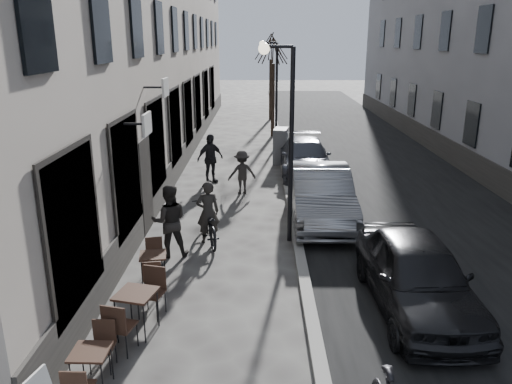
{
  "coord_description": "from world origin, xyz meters",
  "views": [
    {
      "loc": [
        -0.79,
        -6.41,
        5.18
      ],
      "look_at": [
        -0.88,
        4.56,
        1.8
      ],
      "focal_mm": 35.0,
      "sensor_mm": 36.0,
      "label": 1
    }
  ],
  "objects_px": {
    "pedestrian_near": "(169,221)",
    "car_far": "(305,157)",
    "utility_cabinet": "(281,146)",
    "car_near": "(417,275)",
    "tree_near": "(273,49)",
    "car_mid": "(321,194)",
    "tree_far": "(271,47)",
    "streetlamp_near": "(285,123)",
    "bicycle": "(208,224)",
    "bistro_set_b": "(137,308)",
    "bistro_set_a": "(92,366)",
    "bistro_set_c": "(153,266)",
    "streetlamp_far": "(273,83)",
    "pedestrian_far": "(210,159)",
    "pedestrian_mid": "(242,172)"
  },
  "relations": [
    {
      "from": "streetlamp_near",
      "to": "car_near",
      "type": "height_order",
      "value": "streetlamp_near"
    },
    {
      "from": "bistro_set_a",
      "to": "car_far",
      "type": "xyz_separation_m",
      "value": [
        4.35,
        12.83,
        0.27
      ]
    },
    {
      "from": "bicycle",
      "to": "car_far",
      "type": "height_order",
      "value": "car_far"
    },
    {
      "from": "streetlamp_far",
      "to": "bistro_set_b",
      "type": "xyz_separation_m",
      "value": [
        -2.85,
        -16.4,
        -2.66
      ]
    },
    {
      "from": "streetlamp_near",
      "to": "car_far",
      "type": "xyz_separation_m",
      "value": [
        1.17,
        6.86,
        -2.48
      ]
    },
    {
      "from": "tree_near",
      "to": "pedestrian_mid",
      "type": "relative_size",
      "value": 3.77
    },
    {
      "from": "bistro_set_a",
      "to": "bistro_set_b",
      "type": "distance_m",
      "value": 1.6
    },
    {
      "from": "tree_far",
      "to": "streetlamp_near",
      "type": "bearing_deg",
      "value": -90.2
    },
    {
      "from": "utility_cabinet",
      "to": "car_near",
      "type": "xyz_separation_m",
      "value": [
        2.2,
        -12.27,
        -0.01
      ]
    },
    {
      "from": "tree_far",
      "to": "car_near",
      "type": "bearing_deg",
      "value": -84.41
    },
    {
      "from": "pedestrian_near",
      "to": "pedestrian_mid",
      "type": "xyz_separation_m",
      "value": [
        1.59,
        5.24,
        -0.15
      ]
    },
    {
      "from": "bicycle",
      "to": "car_mid",
      "type": "relative_size",
      "value": 0.4
    },
    {
      "from": "pedestrian_near",
      "to": "car_far",
      "type": "distance_m",
      "value": 8.81
    },
    {
      "from": "streetlamp_far",
      "to": "car_far",
      "type": "distance_m",
      "value": 5.82
    },
    {
      "from": "car_near",
      "to": "car_far",
      "type": "height_order",
      "value": "car_near"
    },
    {
      "from": "pedestrian_mid",
      "to": "car_near",
      "type": "height_order",
      "value": "pedestrian_mid"
    },
    {
      "from": "streetlamp_near",
      "to": "pedestrian_far",
      "type": "height_order",
      "value": "streetlamp_near"
    },
    {
      "from": "pedestrian_near",
      "to": "car_far",
      "type": "height_order",
      "value": "pedestrian_near"
    },
    {
      "from": "streetlamp_far",
      "to": "car_mid",
      "type": "xyz_separation_m",
      "value": [
        1.17,
        -10.41,
        -2.36
      ]
    },
    {
      "from": "tree_near",
      "to": "tree_far",
      "type": "height_order",
      "value": "same"
    },
    {
      "from": "tree_far",
      "to": "bicycle",
      "type": "relative_size",
      "value": 2.92
    },
    {
      "from": "car_near",
      "to": "car_far",
      "type": "xyz_separation_m",
      "value": [
        -1.3,
        10.37,
        -0.06
      ]
    },
    {
      "from": "tree_far",
      "to": "car_near",
      "type": "xyz_separation_m",
      "value": [
        2.4,
        -24.5,
        -3.92
      ]
    },
    {
      "from": "bistro_set_a",
      "to": "bistro_set_b",
      "type": "height_order",
      "value": "bistro_set_b"
    },
    {
      "from": "pedestrian_mid",
      "to": "car_mid",
      "type": "distance_m",
      "value": 3.59
    },
    {
      "from": "utility_cabinet",
      "to": "pedestrian_mid",
      "type": "relative_size",
      "value": 0.99
    },
    {
      "from": "pedestrian_mid",
      "to": "bicycle",
      "type": "bearing_deg",
      "value": 65.37
    },
    {
      "from": "pedestrian_near",
      "to": "streetlamp_near",
      "type": "bearing_deg",
      "value": -171.1
    },
    {
      "from": "utility_cabinet",
      "to": "car_mid",
      "type": "bearing_deg",
      "value": -73.58
    },
    {
      "from": "streetlamp_far",
      "to": "car_mid",
      "type": "relative_size",
      "value": 1.05
    },
    {
      "from": "pedestrian_far",
      "to": "bistro_set_b",
      "type": "bearing_deg",
      "value": -129.12
    },
    {
      "from": "bistro_set_b",
      "to": "car_mid",
      "type": "height_order",
      "value": "car_mid"
    },
    {
      "from": "pedestrian_near",
      "to": "car_far",
      "type": "relative_size",
      "value": 0.39
    },
    {
      "from": "streetlamp_near",
      "to": "bistro_set_a",
      "type": "relative_size",
      "value": 3.71
    },
    {
      "from": "bistro_set_c",
      "to": "utility_cabinet",
      "type": "xyz_separation_m",
      "value": [
        3.22,
        11.25,
        0.33
      ]
    },
    {
      "from": "streetlamp_far",
      "to": "car_mid",
      "type": "height_order",
      "value": "streetlamp_far"
    },
    {
      "from": "car_near",
      "to": "utility_cabinet",
      "type": "bearing_deg",
      "value": 98.7
    },
    {
      "from": "bicycle",
      "to": "car_far",
      "type": "bearing_deg",
      "value": -129.68
    },
    {
      "from": "streetlamp_near",
      "to": "car_mid",
      "type": "height_order",
      "value": "streetlamp_near"
    },
    {
      "from": "tree_near",
      "to": "car_mid",
      "type": "bearing_deg",
      "value": -85.31
    },
    {
      "from": "bicycle",
      "to": "car_mid",
      "type": "height_order",
      "value": "car_mid"
    },
    {
      "from": "car_far",
      "to": "car_mid",
      "type": "bearing_deg",
      "value": -89.32
    },
    {
      "from": "tree_far",
      "to": "bistro_set_a",
      "type": "relative_size",
      "value": 4.16
    },
    {
      "from": "tree_near",
      "to": "pedestrian_near",
      "type": "xyz_separation_m",
      "value": [
        -2.91,
        -15.98,
        -3.75
      ]
    },
    {
      "from": "streetlamp_near",
      "to": "pedestrian_mid",
      "type": "xyz_separation_m",
      "value": [
        -1.24,
        4.26,
        -2.4
      ]
    },
    {
      "from": "bistro_set_b",
      "to": "car_mid",
      "type": "distance_m",
      "value": 7.23
    },
    {
      "from": "bistro_set_c",
      "to": "car_far",
      "type": "xyz_separation_m",
      "value": [
        4.12,
        9.35,
        0.26
      ]
    },
    {
      "from": "tree_near",
      "to": "car_mid",
      "type": "distance_m",
      "value": 14.0
    },
    {
      "from": "streetlamp_far",
      "to": "bistro_set_b",
      "type": "relative_size",
      "value": 3.01
    },
    {
      "from": "bistro_set_a",
      "to": "car_far",
      "type": "relative_size",
      "value": 0.29
    }
  ]
}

